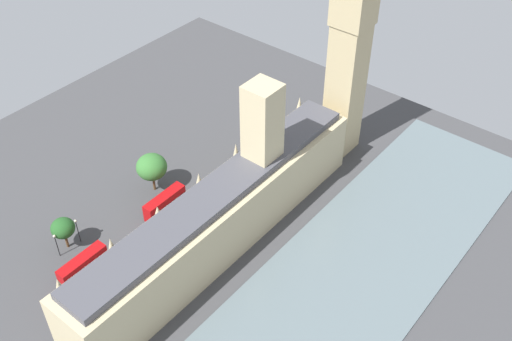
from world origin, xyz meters
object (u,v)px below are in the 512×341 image
object	(u,v)px
car_black_corner	(254,148)
double_decker_bus_near_tower	(83,266)
street_lamp_under_trees	(56,241)
street_lamp_slot_10	(77,226)
plane_tree_trailing	(63,228)
parliament_building	(224,211)
double_decker_bus_kerbside	(165,203)
car_yellow_cab_leading	(238,158)
car_blue_midblock	(127,248)
pedestrian_by_river_gate	(211,202)
plane_tree_far_end	(152,167)
car_silver_opposite_hall	(215,179)
clock_tower	(350,43)

from	to	relation	value
car_black_corner	double_decker_bus_near_tower	bearing A→B (deg)	-89.64
street_lamp_under_trees	street_lamp_slot_10	world-z (taller)	street_lamp_slot_10
plane_tree_trailing	parliament_building	bearing A→B (deg)	-137.48
car_black_corner	double_decker_bus_kerbside	xyz separation A→B (m)	(1.32, 28.84, 1.75)
street_lamp_under_trees	car_yellow_cab_leading	bearing A→B (deg)	-100.53
plane_tree_trailing	street_lamp_under_trees	xyz separation A→B (m)	(-0.78, 2.61, -1.12)
car_blue_midblock	pedestrian_by_river_gate	size ratio (longest dim) A/B	2.71
car_blue_midblock	double_decker_bus_near_tower	distance (m)	9.68
car_yellow_cab_leading	pedestrian_by_river_gate	xyz separation A→B (m)	(-5.13, 15.28, -0.14)
car_blue_midblock	plane_tree_far_end	xyz separation A→B (m)	(9.55, -16.70, 5.72)
street_lamp_under_trees	plane_tree_trailing	bearing A→B (deg)	-73.32
car_blue_midblock	pedestrian_by_river_gate	world-z (taller)	car_blue_midblock
parliament_building	plane_tree_far_end	bearing A→B (deg)	-4.00
car_black_corner	double_decker_bus_kerbside	world-z (taller)	double_decker_bus_kerbside
car_black_corner	street_lamp_under_trees	size ratio (longest dim) A/B	0.76
car_silver_opposite_hall	street_lamp_under_trees	size ratio (longest dim) A/B	0.75
double_decker_bus_near_tower	street_lamp_under_trees	bearing A→B (deg)	179.54
car_silver_opposite_hall	street_lamp_slot_10	xyz separation A→B (m)	(9.24, 31.41, 3.45)
car_black_corner	car_blue_midblock	distance (m)	41.93
pedestrian_by_river_gate	plane_tree_trailing	bearing A→B (deg)	-22.01
pedestrian_by_river_gate	street_lamp_slot_10	distance (m)	28.93
double_decker_bus_near_tower	car_silver_opposite_hall	bearing A→B (deg)	86.87
double_decker_bus_near_tower	street_lamp_under_trees	world-z (taller)	street_lamp_under_trees
plane_tree_far_end	clock_tower	bearing A→B (deg)	-120.42
plane_tree_far_end	pedestrian_by_river_gate	bearing A→B (deg)	-161.90
car_blue_midblock	street_lamp_slot_10	world-z (taller)	street_lamp_slot_10
parliament_building	double_decker_bus_kerbside	size ratio (longest dim) A/B	7.06
double_decker_bus_kerbside	car_blue_midblock	distance (m)	13.39
clock_tower	parliament_building	bearing A→B (deg)	88.93
car_black_corner	street_lamp_slot_10	distance (m)	47.13
car_blue_midblock	street_lamp_under_trees	size ratio (longest dim) A/B	0.75
car_silver_opposite_hall	plane_tree_far_end	xyz separation A→B (m)	(9.04, 10.47, 5.72)
double_decker_bus_near_tower	pedestrian_by_river_gate	distance (m)	30.98
car_yellow_cab_leading	pedestrian_by_river_gate	distance (m)	16.12
car_black_corner	car_silver_opposite_hall	world-z (taller)	same
double_decker_bus_kerbside	plane_tree_far_end	size ratio (longest dim) A/B	1.10
car_silver_opposite_hall	plane_tree_trailing	world-z (taller)	plane_tree_trailing
car_silver_opposite_hall	double_decker_bus_kerbside	world-z (taller)	double_decker_bus_kerbside
car_yellow_cab_leading	plane_tree_far_end	distance (m)	22.05
double_decker_bus_kerbside	parliament_building	bearing A→B (deg)	6.87
car_yellow_cab_leading	street_lamp_under_trees	distance (m)	46.64
clock_tower	plane_tree_trailing	bearing A→B (deg)	68.84
car_blue_midblock	street_lamp_under_trees	world-z (taller)	street_lamp_under_trees
parliament_building	pedestrian_by_river_gate	xyz separation A→B (m)	(9.46, -5.96, -7.46)
pedestrian_by_river_gate	plane_tree_far_end	xyz separation A→B (m)	(13.36, 4.37, 5.86)
car_blue_midblock	parliament_building	bearing A→B (deg)	-135.19
car_silver_opposite_hall	car_black_corner	bearing A→B (deg)	-90.91
clock_tower	car_silver_opposite_hall	world-z (taller)	clock_tower
car_silver_opposite_hall	clock_tower	bearing A→B (deg)	-118.64
plane_tree_trailing	plane_tree_far_end	bearing A→B (deg)	-92.56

